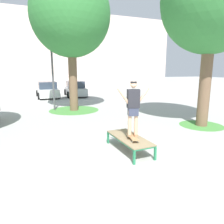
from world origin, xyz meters
TOP-DOWN VIEW (x-y plane):
  - ground_plane at (0.00, 0.00)m, footprint 120.00×120.00m
  - building_facade at (1.46, 29.90)m, footprint 40.11×4.00m
  - skate_box at (0.48, 0.69)m, footprint 0.84×1.93m
  - skateboard at (0.49, 0.49)m, footprint 0.36×0.82m
  - skater at (0.49, 0.49)m, footprint 0.99×0.34m
  - tree_near_right at (5.04, 2.23)m, footprint 4.33×4.33m
  - grass_patch_near_right at (5.04, 2.23)m, footprint 2.01×2.01m
  - tree_mid_back at (0.21, 8.20)m, footprint 4.77×4.77m
  - grass_patch_mid_back at (0.21, 8.20)m, footprint 3.19×3.19m
  - car_white at (-0.85, 15.50)m, footprint 1.98×4.23m
  - car_silver at (1.83, 15.54)m, footprint 2.09×4.29m
  - light_post at (-0.96, 8.77)m, footprint 0.36×0.36m

SIDE VIEW (x-z plane):
  - ground_plane at x=0.00m, z-range 0.00..0.00m
  - grass_patch_near_right at x=5.04m, z-range 0.00..0.01m
  - grass_patch_mid_back at x=0.21m, z-range 0.00..0.01m
  - skate_box at x=0.48m, z-range 0.18..0.64m
  - skateboard at x=0.49m, z-range 0.49..0.58m
  - car_white at x=-0.85m, z-range -0.06..1.44m
  - car_silver at x=1.83m, z-range -0.06..1.44m
  - skater at x=0.49m, z-range 0.68..2.38m
  - light_post at x=-0.96m, z-range 0.91..6.74m
  - tree_near_right at x=5.04m, z-range 1.58..9.35m
  - building_facade at x=1.46m, z-range 0.00..11.26m
  - tree_mid_back at x=0.21m, z-range 1.62..9.93m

